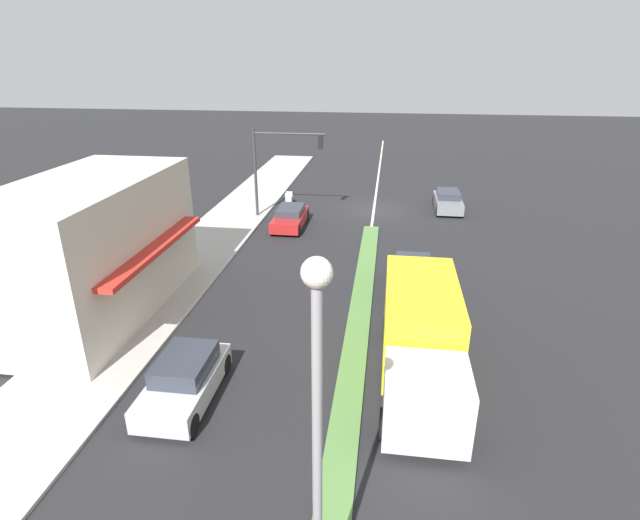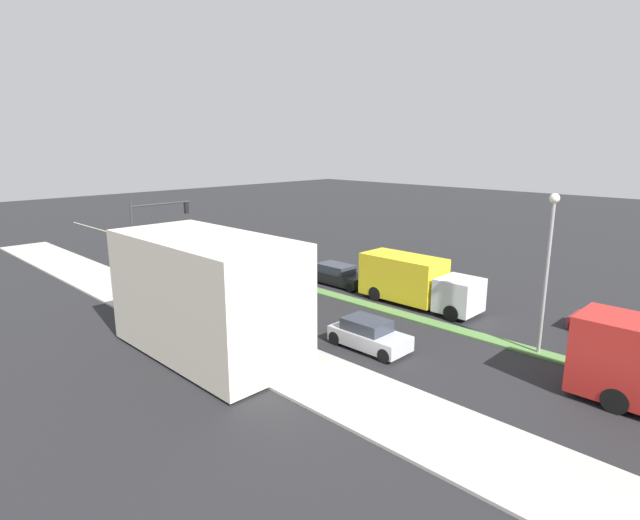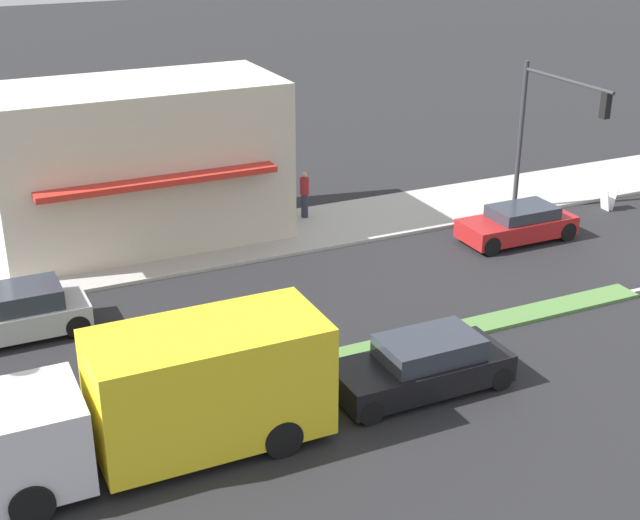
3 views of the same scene
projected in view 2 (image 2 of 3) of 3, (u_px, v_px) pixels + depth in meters
name	position (u px, v px, depth m)	size (l,w,h in m)	color
ground_plane	(378.00, 308.00, 29.65)	(160.00, 160.00, 0.00)	#232326
sidewalk_right	(266.00, 354.00, 23.03)	(4.00, 73.00, 0.12)	#B2AFA8
median_strip	(529.00, 350.00, 23.50)	(0.90, 46.00, 0.10)	#568442
lane_marking_center	(208.00, 260.00, 41.91)	(0.16, 60.00, 0.01)	beige
building_corner_store	(207.00, 295.00, 22.78)	(5.30, 9.67, 5.42)	beige
traffic_signal_main	(152.00, 227.00, 34.92)	(4.59, 0.34, 5.60)	#333338
street_lamp	(549.00, 254.00, 22.15)	(0.44, 0.44, 7.37)	gray
pedestrian	(158.00, 301.00, 27.61)	(0.34, 0.34, 1.74)	#282D42
warning_aframe_sign	(135.00, 267.00, 37.96)	(0.45, 0.53, 0.84)	silver
delivery_truck	(415.00, 281.00, 30.11)	(2.44, 7.50, 2.87)	silver
suv_black	(337.00, 275.00, 34.62)	(1.84, 4.46, 1.40)	black
sedan_maroon	(617.00, 325.00, 25.25)	(1.86, 4.35, 1.24)	maroon
suv_grey	(251.00, 244.00, 45.64)	(1.74, 3.95, 1.30)	slate
sedan_silver	(369.00, 335.00, 23.74)	(1.80, 3.87, 1.43)	#B7BABF
hatchback_red	(183.00, 274.00, 35.24)	(1.75, 4.08, 1.23)	#AD1E1E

